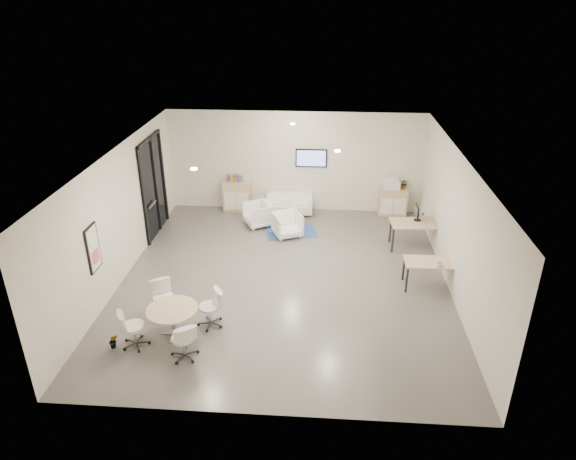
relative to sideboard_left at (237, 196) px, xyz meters
The scene contains 21 objects.
room_shell 4.77m from the sideboard_left, 66.34° to the right, with size 9.60×10.60×4.80m.
glass_door 2.90m from the sideboard_left, 140.23° to the right, with size 0.09×1.90×2.85m.
artwork 6.31m from the sideboard_left, 109.84° to the right, with size 0.05×0.54×1.04m.
wall_tv 2.69m from the sideboard_left, ahead, with size 0.98×0.06×0.58m.
ceiling_spots 4.66m from the sideboard_left, 64.06° to the right, with size 3.14×4.14×0.03m.
sideboard_left is the anchor object (origin of this frame).
sideboard_right 4.97m from the sideboard_left, ahead, with size 0.89×0.43×0.89m.
books 0.60m from the sideboard_left, behind, with size 0.50×0.14×0.22m.
printer 4.93m from the sideboard_left, ahead, with size 0.51×0.43×0.35m.
loveseat 1.71m from the sideboard_left, ahead, with size 1.49×0.81×0.54m.
blue_rug 2.43m from the sideboard_left, 39.11° to the right, with size 1.47×0.98×0.01m, color #2C4687.
armchair_left 1.38m from the sideboard_left, 53.49° to the right, with size 0.77×0.72×0.79m, color white.
armchair_right 2.50m from the sideboard_left, 45.27° to the right, with size 0.75×0.71×0.78m, color white.
desk_rear 5.85m from the sideboard_left, 23.00° to the right, with size 1.54×0.87×0.77m.
desk_front 6.95m from the sideboard_left, 38.75° to the right, with size 1.34×0.68×0.69m.
monitor 5.78m from the sideboard_left, 21.78° to the right, with size 0.20×0.50×0.44m.
round_table 6.67m from the sideboard_left, 92.23° to the right, with size 1.06×1.06×0.64m.
meeting_chairs 6.67m from the sideboard_left, 92.23° to the right, with size 2.16×2.16×0.82m.
plant_cabinet 5.31m from the sideboard_left, ahead, with size 0.29×0.32×0.25m, color #3F7F3F.
plant_floor 7.31m from the sideboard_left, 100.74° to the right, with size 0.18×0.33×0.14m, color #3F7F3F.
cup 7.19m from the sideboard_left, 39.76° to the right, with size 0.13×0.10×0.13m, color white.
Camera 1 is at (0.89, -11.00, 6.61)m, focal length 32.00 mm.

